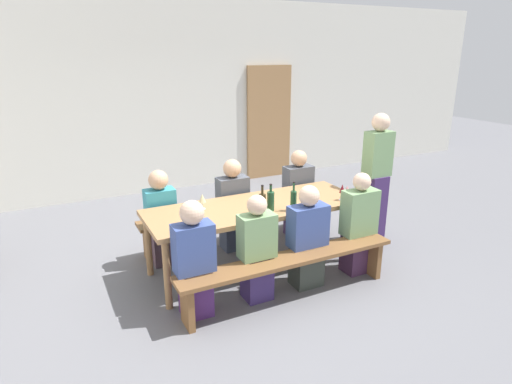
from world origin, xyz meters
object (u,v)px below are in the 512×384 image
Objects in this scene: bench_far at (230,216)px; wine_bottle_2 at (293,200)px; bench_near at (290,265)px; seated_guest_far_0 at (161,219)px; seated_guest_near_3 at (358,226)px; wine_glass_1 at (347,189)px; standing_host at (376,180)px; wine_bottle_1 at (271,201)px; seated_guest_near_0 at (194,261)px; wooden_door at (269,123)px; wine_bottle_0 at (262,203)px; seated_guest_near_1 at (257,251)px; tasting_table at (256,211)px; wine_glass_0 at (202,199)px; seated_guest_near_2 at (307,239)px; seated_guest_far_2 at (298,195)px; seated_guest_far_1 at (233,207)px; wine_glass_2 at (342,189)px.

wine_bottle_2 is (0.28, -1.06, 0.50)m from bench_far.
seated_guest_far_0 is at bearing 124.75° from bench_near.
seated_guest_near_3 reaches higher than bench_far.
standing_host reaches higher than wine_glass_1.
seated_guest_near_0 is (-0.98, -0.36, -0.32)m from wine_bottle_1.
wooden_door reaches higher than wine_bottle_1.
wine_bottle_0 is 0.29× the size of seated_guest_near_1.
wine_bottle_2 is 0.19× the size of standing_host.
wine_glass_0 is at bearing 165.44° from tasting_table.
seated_guest_near_1 is 2.05m from standing_host.
wine_bottle_1 is at bearing -30.41° from wine_glass_0.
standing_host reaches higher than seated_guest_near_2.
seated_guest_near_3 is at bearing -90.00° from seated_guest_near_1.
wine_glass_0 is (-0.56, 0.15, 0.19)m from tasting_table.
seated_guest_near_0 is 0.68× the size of standing_host.
wine_bottle_2 is at bearing -34.81° from seated_guest_far_2.
wine_bottle_0 reaches higher than wine_glass_1.
seated_guest_far_1 is (0.89, 1.16, 0.00)m from seated_guest_near_0.
standing_host is at bearing -73.95° from seated_guest_near_1.
tasting_table is at bearing 166.19° from wine_glass_1.
bench_far is (0.00, 1.46, 0.00)m from bench_near.
wooden_door is 0.91× the size of bench_far.
seated_guest_near_1 reaches higher than wine_bottle_1.
seated_guest_near_0 reaches higher than seated_guest_far_0.
standing_host is (1.73, 0.25, -0.05)m from wine_bottle_0.
standing_host reaches higher than wine_bottle_1.
seated_guest_far_2 reaches higher than seated_guest_near_3.
standing_host is (-0.26, -3.28, -0.23)m from wooden_door.
seated_guest_near_2 is 0.95× the size of seated_guest_far_2.
wine_bottle_1 is at bearing 153.72° from wine_bottle_2.
standing_host is (2.22, -0.17, -0.05)m from wine_glass_0.
seated_guest_near_3 is at bearing -20.50° from wine_bottle_2.
wine_glass_2 is at bearing -4.23° from wine_bottle_1.
wine_bottle_2 is at bearing -29.38° from wine_glass_0.
tasting_table reaches higher than bench_far.
seated_guest_far_1 is at bearing 91.01° from bench_near.
wine_bottle_0 is 1.86× the size of wine_glass_0.
seated_guest_far_0 is at bearing -136.56° from wooden_door.
wine_glass_1 is 2.14m from seated_guest_far_0.
wine_bottle_0 is 1.12m from seated_guest_near_3.
bench_far is 2.02× the size of seated_guest_near_3.
wine_bottle_2 is 0.28× the size of seated_guest_far_1.
wine_bottle_2 reaches higher than wine_glass_2.
wooden_door is 4.21m from seated_guest_near_2.
wooden_door reaches higher than seated_guest_near_1.
bench_near is (0.00, -0.73, -0.32)m from tasting_table.
seated_guest_near_2 reaches higher than bench_far.
wine_glass_0 is 1.18m from seated_guest_near_2.
wine_glass_2 is at bearing -65.25° from seated_guest_near_2.
seated_guest_far_2 is (1.19, 1.16, 0.04)m from seated_guest_near_1.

